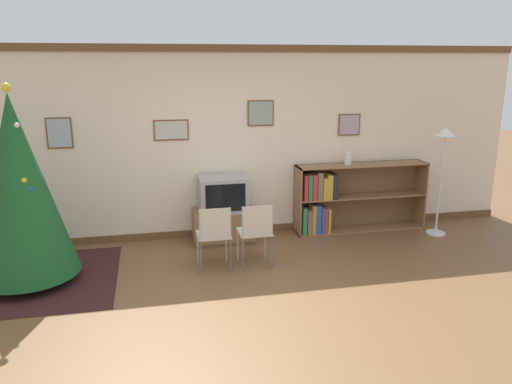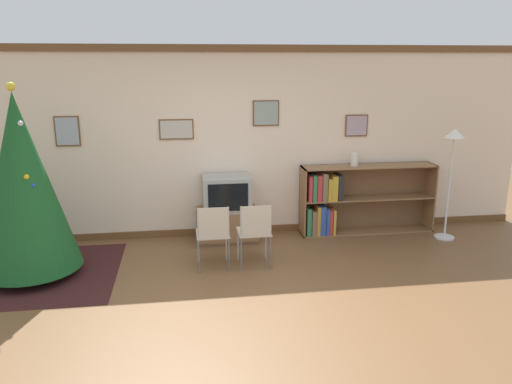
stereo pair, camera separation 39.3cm
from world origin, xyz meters
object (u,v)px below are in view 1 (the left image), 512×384
Objects in this scene: folding_chair_right at (256,231)px; standing_lamp at (443,153)px; television at (223,193)px; vase at (348,158)px; christmas_tree at (19,187)px; folding_chair_left at (214,234)px; tv_console at (223,225)px; bookshelf at (338,199)px.

standing_lamp reaches higher than folding_chair_right.
television is 1.92m from vase.
christmas_tree is at bearing 176.87° from folding_chair_right.
television is 3.47× the size of vase.
folding_chair_right is 4.32× the size of vase.
folding_chair_left is 4.32× the size of vase.
television is at bearing -90.00° from tv_console.
christmas_tree is at bearing -167.29° from vase.
tv_console is 1.04× the size of folding_chair_right.
folding_chair_right is (0.26, -1.00, -0.23)m from television.
christmas_tree is 4.39m from vase.
bookshelf reaches higher than folding_chair_left.
bookshelf is at bearing 2.87° from tv_console.
standing_lamp reaches higher than tv_console.
standing_lamp is at bearing -6.64° from tv_console.
television is 1.06m from folding_chair_right.
folding_chair_left is 0.52× the size of standing_lamp.
vase is (1.87, 0.11, 0.41)m from television.
standing_lamp is (1.39, -0.45, 0.72)m from bookshelf.
television reaches higher than folding_chair_right.
standing_lamp is at bearing -17.96° from bookshelf.
television is 3.18m from standing_lamp.
tv_console is 4.48× the size of vase.
bookshelf is at bearing 36.45° from folding_chair_right.
tv_console is at bearing 104.28° from folding_chair_right.
television is at bearing 173.41° from standing_lamp.
standing_lamp reaches higher than television.
tv_console is 2.07m from vase.
television is 0.81× the size of folding_chair_left.
vase is at bearing 3.38° from television.
tv_console is 0.43× the size of bookshelf.
bookshelf is (1.99, 1.09, 0.02)m from folding_chair_left.
tv_console is at bearing 75.72° from folding_chair_left.
folding_chair_left is at bearing -151.25° from bookshelf.
christmas_tree reaches higher than vase.
vase is 1.33m from standing_lamp.
bookshelf is at bearing 2.96° from television.
tv_console is 1.04× the size of folding_chair_left.
bookshelf is (1.73, 0.09, -0.21)m from television.
standing_lamp is at bearing 10.74° from folding_chair_left.
folding_chair_left is 2.26m from bookshelf.
standing_lamp is (3.12, -0.36, 0.51)m from television.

